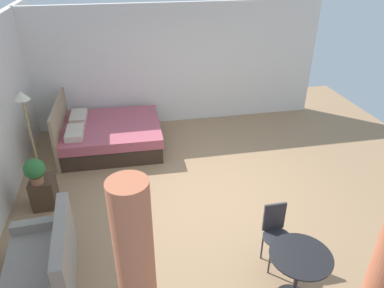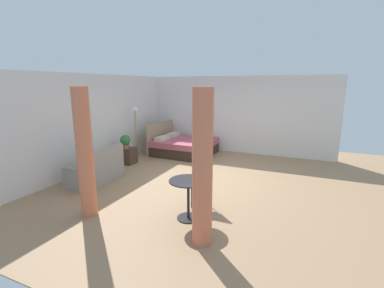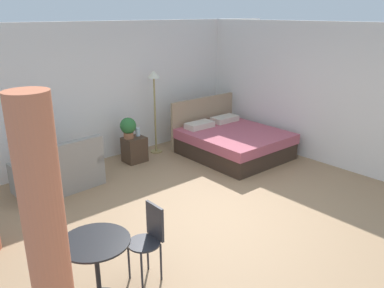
# 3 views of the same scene
# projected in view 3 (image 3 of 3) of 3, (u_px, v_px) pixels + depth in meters

# --- Properties ---
(ground_plane) EXTENTS (9.20, 9.58, 0.02)m
(ground_plane) POSITION_uv_depth(u_px,v_px,m) (220.00, 215.00, 5.77)
(ground_plane) COLOR #9E7A56
(wall_back) EXTENTS (9.20, 0.12, 2.71)m
(wall_back) POSITION_uv_depth(u_px,v_px,m) (104.00, 92.00, 7.68)
(wall_back) COLOR silver
(wall_back) RESTS_ON ground
(wall_right) EXTENTS (0.12, 6.58, 2.71)m
(wall_right) POSITION_uv_depth(u_px,v_px,m) (339.00, 97.00, 7.25)
(wall_right) COLOR silver
(wall_right) RESTS_ON ground
(bed) EXTENTS (1.79, 2.02, 1.08)m
(bed) POSITION_uv_depth(u_px,v_px,m) (232.00, 142.00, 8.09)
(bed) COLOR #38281E
(bed) RESTS_ON ground
(couch) EXTENTS (1.40, 0.87, 0.88)m
(couch) POSITION_uv_depth(u_px,v_px,m) (59.00, 173.00, 6.52)
(couch) COLOR gray
(couch) RESTS_ON ground
(nightstand) EXTENTS (0.42, 0.36, 0.50)m
(nightstand) POSITION_uv_depth(u_px,v_px,m) (135.00, 149.00, 7.75)
(nightstand) COLOR #473323
(nightstand) RESTS_ON ground
(potted_plant) EXTENTS (0.32, 0.32, 0.42)m
(potted_plant) POSITION_uv_depth(u_px,v_px,m) (128.00, 127.00, 7.56)
(potted_plant) COLOR #935B3D
(potted_plant) RESTS_ON nightstand
(vase) EXTENTS (0.09, 0.09, 0.16)m
(vase) POSITION_uv_depth(u_px,v_px,m) (138.00, 132.00, 7.75)
(vase) COLOR silver
(vase) RESTS_ON nightstand
(floor_lamp) EXTENTS (0.25, 0.25, 1.74)m
(floor_lamp) POSITION_uv_depth(u_px,v_px,m) (154.00, 89.00, 7.92)
(floor_lamp) COLOR #99844C
(floor_lamp) RESTS_ON ground
(balcony_table) EXTENTS (0.70, 0.70, 0.74)m
(balcony_table) POSITION_uv_depth(u_px,v_px,m) (97.00, 260.00, 3.86)
(balcony_table) COLOR black
(balcony_table) RESTS_ON ground
(cafe_chair_near_window) EXTENTS (0.37, 0.37, 0.89)m
(cafe_chair_near_window) POSITION_uv_depth(u_px,v_px,m) (149.00, 235.00, 4.26)
(cafe_chair_near_window) COLOR #2D2D33
(cafe_chair_near_window) RESTS_ON ground
(curtain_left) EXTENTS (0.31, 0.31, 2.38)m
(curtain_left) POSITION_uv_depth(u_px,v_px,m) (48.00, 248.00, 2.90)
(curtain_left) COLOR #D1704C
(curtain_left) RESTS_ON ground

